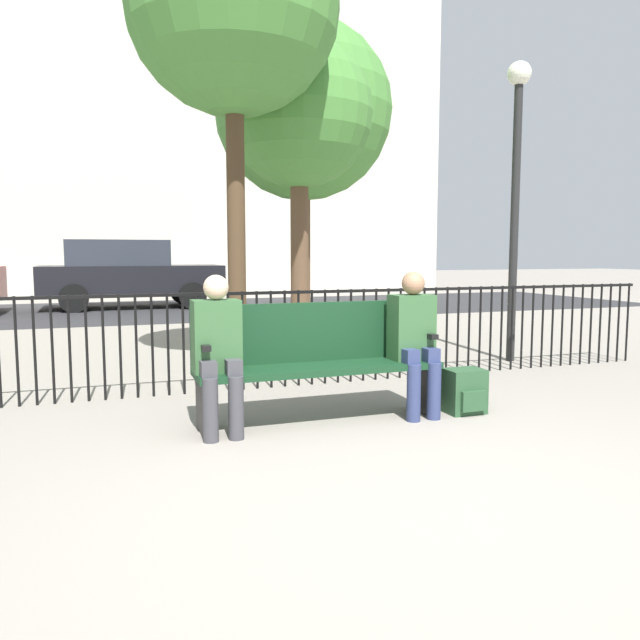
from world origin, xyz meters
name	(u,v)px	position (x,y,z in m)	size (l,w,h in m)	color
ground_plane	(427,502)	(0.00, 0.00, 0.00)	(80.00, 80.00, 0.00)	gray
park_bench	(316,357)	(0.00, 1.75, 0.50)	(1.92, 0.45, 0.92)	#14381E
seated_person_0	(218,347)	(-0.80, 1.62, 0.64)	(0.34, 0.39, 1.16)	#3D3D42
seated_person_1	(414,336)	(0.79, 1.62, 0.65)	(0.34, 0.39, 1.16)	navy
backpack	(465,391)	(1.21, 1.53, 0.18)	(0.31, 0.27, 0.36)	#284C2D
fence_railing	(271,331)	(-0.02, 3.01, 0.56)	(9.01, 0.03, 0.95)	black
tree_0	(233,8)	(-0.10, 4.17, 3.95)	(2.33, 2.33, 5.14)	#4C3823
tree_1	(299,116)	(1.00, 5.24, 3.11)	(1.95, 1.95, 4.12)	brown
tree_3	(304,111)	(1.96, 7.95, 3.80)	(3.13, 3.13, 5.38)	brown
lamp_post	(516,165)	(3.14, 3.50, 2.35)	(0.28, 0.28, 3.54)	black
street_surface	(170,310)	(0.00, 12.00, 0.00)	(24.00, 6.00, 0.01)	#2B2B2D
parked_car_0	(128,273)	(-0.86, 12.85, 0.84)	(4.20, 1.94, 1.62)	black
building_facade	(138,106)	(0.00, 20.00, 6.35)	(20.00, 6.00, 12.69)	beige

